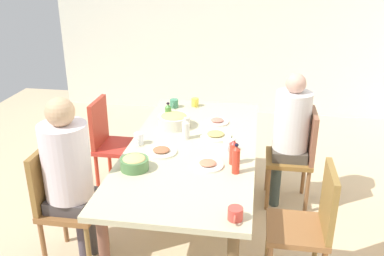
{
  "coord_description": "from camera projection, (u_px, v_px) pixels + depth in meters",
  "views": [
    {
      "loc": [
        2.95,
        0.47,
        2.15
      ],
      "look_at": [
        0.0,
        0.0,
        0.91
      ],
      "focal_mm": 39.28,
      "sensor_mm": 36.0,
      "label": 1
    }
  ],
  "objects": [
    {
      "name": "chair_3",
      "position": [
        310.0,
        221.0,
        2.77
      ],
      "size": [
        0.4,
        0.4,
        0.9
      ],
      "color": "brown",
      "rests_on": "ground_plane"
    },
    {
      "name": "cup_2",
      "position": [
        228.0,
        145.0,
        3.19
      ],
      "size": [
        0.11,
        0.07,
        0.09
      ],
      "color": "white",
      "rests_on": "dining_table"
    },
    {
      "name": "chair_2",
      "position": [
        61.0,
        199.0,
        3.03
      ],
      "size": [
        0.4,
        0.4,
        0.9
      ],
      "color": "#8F5D32",
      "rests_on": "ground_plane"
    },
    {
      "name": "chair_0",
      "position": [
        110.0,
        139.0,
        3.99
      ],
      "size": [
        0.4,
        0.4,
        0.9
      ],
      "color": "red",
      "rests_on": "ground_plane"
    },
    {
      "name": "bowl_0",
      "position": [
        174.0,
        120.0,
        3.63
      ],
      "size": [
        0.28,
        0.28,
        0.12
      ],
      "color": "beige",
      "rests_on": "dining_table"
    },
    {
      "name": "bottle_1",
      "position": [
        233.0,
        152.0,
        2.97
      ],
      "size": [
        0.06,
        0.06,
        0.2
      ],
      "color": "red",
      "rests_on": "dining_table"
    },
    {
      "name": "plate_3",
      "position": [
        208.0,
        164.0,
        2.97
      ],
      "size": [
        0.22,
        0.22,
        0.04
      ],
      "color": "white",
      "rests_on": "dining_table"
    },
    {
      "name": "person_2",
      "position": [
        68.0,
        168.0,
        2.92
      ],
      "size": [
        0.33,
        0.33,
        1.28
      ],
      "color": "#474240",
      "rests_on": "ground_plane"
    },
    {
      "name": "cup_3",
      "position": [
        195.0,
        102.0,
        4.12
      ],
      "size": [
        0.11,
        0.07,
        0.08
      ],
      "color": "#E0CF47",
      "rests_on": "dining_table"
    },
    {
      "name": "cup_4",
      "position": [
        174.0,
        103.0,
        4.09
      ],
      "size": [
        0.12,
        0.08,
        0.08
      ],
      "color": "#41855F",
      "rests_on": "dining_table"
    },
    {
      "name": "cup_0",
      "position": [
        235.0,
        214.0,
        2.36
      ],
      "size": [
        0.12,
        0.09,
        0.07
      ],
      "color": "#D2453A",
      "rests_on": "dining_table"
    },
    {
      "name": "person_1",
      "position": [
        290.0,
        129.0,
        3.67
      ],
      "size": [
        0.31,
        0.31,
        1.23
      ],
      "color": "#384641",
      "rests_on": "ground_plane"
    },
    {
      "name": "dining_table",
      "position": [
        192.0,
        154.0,
        3.32
      ],
      "size": [
        2.12,
        0.99,
        0.76
      ],
      "color": "beige",
      "rests_on": "ground_plane"
    },
    {
      "name": "wall_left",
      "position": [
        226.0,
        20.0,
        5.76
      ],
      "size": [
        0.12,
        4.81,
        2.6
      ],
      "primitive_type": "cube",
      "color": "silver",
      "rests_on": "ground_plane"
    },
    {
      "name": "bottle_2",
      "position": [
        236.0,
        160.0,
        2.84
      ],
      "size": [
        0.05,
        0.05,
        0.22
      ],
      "color": "red",
      "rests_on": "dining_table"
    },
    {
      "name": "plate_2",
      "position": [
        217.0,
        121.0,
        3.73
      ],
      "size": [
        0.2,
        0.2,
        0.04
      ],
      "color": "silver",
      "rests_on": "dining_table"
    },
    {
      "name": "bottle_3",
      "position": [
        186.0,
        129.0,
        3.38
      ],
      "size": [
        0.06,
        0.06,
        0.18
      ],
      "color": "silver",
      "rests_on": "dining_table"
    },
    {
      "name": "plate_1",
      "position": [
        216.0,
        135.0,
        3.45
      ],
      "size": [
        0.26,
        0.26,
        0.04
      ],
      "color": "#E8E9C8",
      "rests_on": "dining_table"
    },
    {
      "name": "bottle_0",
      "position": [
        168.0,
        113.0,
        3.7
      ],
      "size": [
        0.06,
        0.06,
        0.19
      ],
      "color": "#4F8838",
      "rests_on": "dining_table"
    },
    {
      "name": "chair_1",
      "position": [
        298.0,
        152.0,
        3.74
      ],
      "size": [
        0.4,
        0.4,
        0.9
      ],
      "color": "olive",
      "rests_on": "ground_plane"
    },
    {
      "name": "ground_plane",
      "position": [
        192.0,
        226.0,
        3.58
      ],
      "size": [
        6.92,
        6.92,
        0.0
      ],
      "primitive_type": "plane",
      "color": "#CCB28B"
    },
    {
      "name": "bowl_1",
      "position": [
        134.0,
        163.0,
        2.91
      ],
      "size": [
        0.2,
        0.2,
        0.1
      ],
      "color": "#4E7B45",
      "rests_on": "dining_table"
    },
    {
      "name": "plate_0",
      "position": [
        161.0,
        151.0,
        3.16
      ],
      "size": [
        0.23,
        0.23,
        0.04
      ],
      "color": "silver",
      "rests_on": "dining_table"
    },
    {
      "name": "cup_1",
      "position": [
        139.0,
        139.0,
        3.3
      ],
      "size": [
        0.11,
        0.07,
        0.09
      ],
      "color": "white",
      "rests_on": "dining_table"
    }
  ]
}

